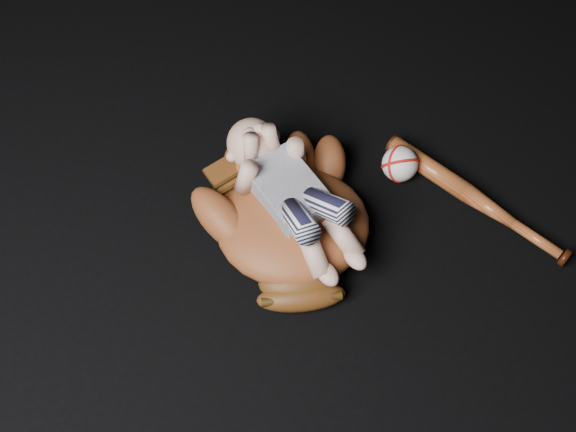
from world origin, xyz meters
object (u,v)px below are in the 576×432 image
(baseball_bat, at_px, (476,199))
(baseball, at_px, (400,164))
(newborn_baby, at_px, (296,196))
(baseball_glove, at_px, (293,220))

(baseball_bat, distance_m, baseball, 0.17)
(newborn_baby, height_order, baseball_bat, newborn_baby)
(baseball_bat, relative_size, baseball, 5.70)
(baseball_bat, bearing_deg, baseball, 125.89)
(baseball_glove, distance_m, baseball, 0.28)
(newborn_baby, height_order, baseball, newborn_baby)
(baseball_glove, xyz_separation_m, baseball, (0.28, 0.04, -0.03))
(newborn_baby, bearing_deg, baseball_bat, -21.72)
(baseball_bat, xyz_separation_m, baseball, (-0.10, 0.14, 0.02))
(baseball_glove, height_order, baseball_bat, baseball_glove)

